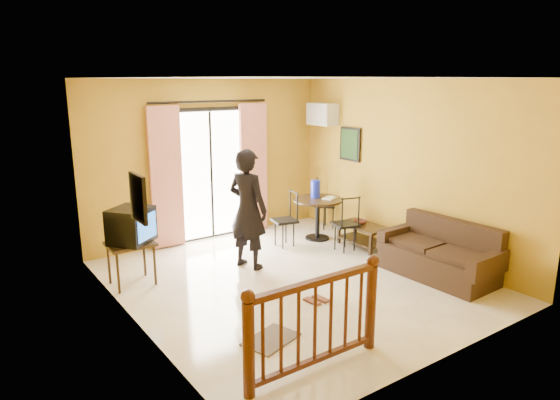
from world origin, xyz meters
TOP-DOWN VIEW (x-y plane):
  - ground at (0.00, 0.00)m, footprint 5.00×5.00m
  - room_shell at (0.00, 0.00)m, footprint 5.00×5.00m
  - balcony_door at (0.00, 2.43)m, footprint 2.25×0.14m
  - tv_table at (-1.90, 1.20)m, footprint 0.61×0.51m
  - television at (-1.87, 1.19)m, footprint 0.72×0.71m
  - picture_left at (-2.22, -0.20)m, footprint 0.05×0.42m
  - dining_table at (1.50, 1.31)m, footprint 0.88×0.88m
  - water_jug at (1.52, 1.41)m, footprint 0.17×0.17m
  - serving_tray at (1.69, 1.21)m, footprint 0.33×0.28m
  - dining_chairs at (1.44, 1.22)m, footprint 1.78×1.72m
  - air_conditioner at (2.09, 1.95)m, footprint 0.31×0.60m
  - botanical_print at (2.22, 1.30)m, footprint 0.05×0.50m
  - coffee_table at (1.85, 0.52)m, footprint 0.49×0.87m
  - bowl at (1.85, 0.59)m, footprint 0.27×0.27m
  - sofa at (1.85, -1.06)m, footprint 0.84×1.73m
  - standing_person at (-0.22, 0.85)m, footprint 0.64×0.77m
  - stair_balustrade at (-1.15, -1.90)m, footprint 1.63×0.13m
  - doormat at (-1.18, -1.19)m, footprint 0.69×0.56m
  - sandals at (-0.15, -0.70)m, footprint 0.27×0.26m

SIDE VIEW (x-z plane):
  - ground at x=0.00m, z-range 0.00..0.00m
  - dining_chairs at x=1.44m, z-range -0.47..0.47m
  - doormat at x=-1.18m, z-range 0.00..0.02m
  - sandals at x=-0.15m, z-range 0.00..0.03m
  - coffee_table at x=1.85m, z-range 0.06..0.45m
  - sofa at x=1.85m, z-range -0.10..0.71m
  - bowl at x=1.85m, z-range 0.39..0.46m
  - tv_table at x=-1.90m, z-range 0.23..0.83m
  - stair_balustrade at x=-1.15m, z-range 0.05..1.08m
  - dining_table at x=1.50m, z-range 0.21..0.95m
  - serving_tray at x=1.69m, z-range 0.74..0.76m
  - television at x=-1.87m, z-range 0.61..1.09m
  - water_jug at x=1.52m, z-range 0.74..1.05m
  - standing_person at x=-0.22m, z-range 0.00..1.81m
  - balcony_door at x=0.00m, z-range -0.04..2.42m
  - picture_left at x=-2.22m, z-range 1.29..1.81m
  - botanical_print at x=2.22m, z-range 1.35..1.95m
  - room_shell at x=0.00m, z-range -0.80..4.20m
  - air_conditioner at x=2.09m, z-range 1.95..2.35m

